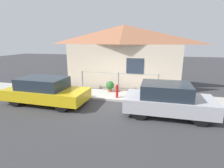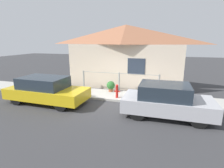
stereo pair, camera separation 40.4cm
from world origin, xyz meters
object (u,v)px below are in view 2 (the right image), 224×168
Objects in this scene: car_right at (166,100)px; fire_hydrant at (117,91)px; car_left at (46,90)px; potted_plant_near_hydrant at (111,86)px.

car_right is 2.99m from fire_hydrant.
car_left is 6.04m from car_right.
car_right is 4.15m from potted_plant_near_hydrant.
car_left is 3.78m from potted_plant_near_hydrant.
car_right is 4.97× the size of fire_hydrant.
potted_plant_near_hydrant is at bearing 122.45° from fire_hydrant.
fire_hydrant is at bearing -57.55° from potted_plant_near_hydrant.
fire_hydrant is at bearing 25.06° from car_left.
fire_hydrant is at bearing 150.39° from car_right.
car_right is (6.04, -0.00, 0.02)m from car_left.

